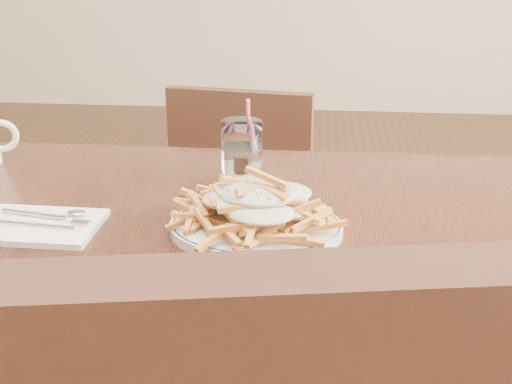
# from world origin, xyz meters

# --- Properties ---
(table) EXTENTS (1.20, 0.80, 0.75)m
(table) POSITION_xyz_m (0.00, 0.00, 0.67)
(table) COLOR black
(table) RESTS_ON ground
(chair_far) EXTENTS (0.43, 0.43, 0.82)m
(chair_far) POSITION_xyz_m (-0.01, 0.74, 0.46)
(chair_far) COLOR black
(chair_far) RESTS_ON ground
(fries_plate) EXTENTS (0.32, 0.29, 0.02)m
(fries_plate) POSITION_xyz_m (0.08, -0.01, 0.76)
(fries_plate) COLOR white
(fries_plate) RESTS_ON table
(loaded_fries) EXTENTS (0.28, 0.25, 0.07)m
(loaded_fries) POSITION_xyz_m (0.08, -0.01, 0.81)
(loaded_fries) COLOR #C9853D
(loaded_fries) RESTS_ON fries_plate
(napkin) EXTENTS (0.21, 0.14, 0.01)m
(napkin) POSITION_xyz_m (-0.27, -0.02, 0.76)
(napkin) COLOR white
(napkin) RESTS_ON table
(cutlery) EXTENTS (0.17, 0.07, 0.01)m
(cutlery) POSITION_xyz_m (-0.27, -0.02, 0.76)
(cutlery) COLOR silver
(cutlery) RESTS_ON napkin
(water_glass) EXTENTS (0.08, 0.08, 0.17)m
(water_glass) POSITION_xyz_m (0.04, 0.20, 0.80)
(water_glass) COLOR white
(water_glass) RESTS_ON table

